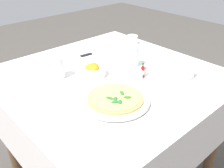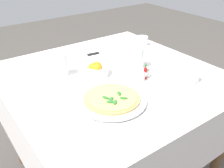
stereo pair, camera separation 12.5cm
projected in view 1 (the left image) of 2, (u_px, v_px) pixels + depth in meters
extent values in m
cube|color=white|center=(109.00, 77.00, 1.38)|extent=(1.10, 1.10, 0.02)
cube|color=white|center=(193.00, 151.00, 1.10)|extent=(1.10, 0.01, 0.28)
cube|color=white|center=(58.00, 69.00, 1.81)|extent=(1.10, 0.01, 0.28)
cube|color=white|center=(18.00, 145.00, 1.13)|extent=(0.01, 1.10, 0.28)
cube|color=white|center=(168.00, 71.00, 1.77)|extent=(0.01, 1.10, 0.28)
cylinder|color=brown|center=(216.00, 134.00, 1.54)|extent=(0.06, 0.06, 0.73)
cylinder|color=brown|center=(7.00, 127.00, 1.59)|extent=(0.06, 0.06, 0.73)
cylinder|color=brown|center=(114.00, 81.00, 2.13)|extent=(0.06, 0.06, 0.73)
cylinder|color=white|center=(115.00, 102.00, 1.14)|extent=(0.19, 0.19, 0.01)
cylinder|color=white|center=(115.00, 100.00, 1.13)|extent=(0.31, 0.31, 0.01)
cylinder|color=#DBAD60|center=(115.00, 98.00, 1.13)|extent=(0.25, 0.25, 0.01)
cylinder|color=#EAC66B|center=(115.00, 97.00, 1.13)|extent=(0.23, 0.23, 0.00)
ellipsoid|color=#2D7533|center=(110.00, 98.00, 1.11)|extent=(0.03, 0.04, 0.01)
ellipsoid|color=#2D7533|center=(115.00, 102.00, 1.08)|extent=(0.04, 0.03, 0.01)
ellipsoid|color=#2D7533|center=(115.00, 99.00, 1.10)|extent=(0.04, 0.04, 0.01)
ellipsoid|color=#2D7533|center=(127.00, 97.00, 1.11)|extent=(0.04, 0.04, 0.01)
ellipsoid|color=#2D7533|center=(122.00, 93.00, 1.15)|extent=(0.03, 0.04, 0.01)
ellipsoid|color=#2D7533|center=(120.00, 102.00, 1.08)|extent=(0.04, 0.04, 0.01)
cylinder|color=white|center=(187.00, 77.00, 1.35)|extent=(0.13, 0.13, 0.01)
cylinder|color=white|center=(187.00, 72.00, 1.34)|extent=(0.08, 0.08, 0.05)
torus|color=white|center=(191.00, 76.00, 1.29)|extent=(0.03, 0.03, 0.03)
cylinder|color=black|center=(188.00, 68.00, 1.33)|extent=(0.07, 0.07, 0.00)
cylinder|color=white|center=(132.00, 44.00, 1.79)|extent=(0.13, 0.13, 0.01)
cylinder|color=white|center=(132.00, 40.00, 1.77)|extent=(0.08, 0.08, 0.06)
torus|color=white|center=(125.00, 40.00, 1.77)|extent=(0.03, 0.03, 0.03)
cylinder|color=black|center=(132.00, 36.00, 1.76)|extent=(0.07, 0.07, 0.00)
cylinder|color=white|center=(58.00, 67.00, 1.33)|extent=(0.07, 0.07, 0.12)
cylinder|color=silver|center=(59.00, 70.00, 1.33)|extent=(0.06, 0.06, 0.08)
cylinder|color=white|center=(133.00, 56.00, 1.45)|extent=(0.06, 0.06, 0.12)
cylinder|color=silver|center=(133.00, 61.00, 1.47)|extent=(0.06, 0.06, 0.06)
cube|color=silver|center=(93.00, 55.00, 1.59)|extent=(0.23, 0.15, 0.02)
cube|color=silver|center=(99.00, 52.00, 1.61)|extent=(0.12, 0.03, 0.01)
cube|color=black|center=(86.00, 55.00, 1.56)|extent=(0.08, 0.03, 0.01)
cylinder|color=white|center=(92.00, 71.00, 1.37)|extent=(0.15, 0.15, 0.04)
sphere|color=orange|center=(94.00, 68.00, 1.37)|extent=(0.06, 0.06, 0.06)
sphere|color=orange|center=(91.00, 69.00, 1.36)|extent=(0.06, 0.06, 0.06)
sphere|color=orange|center=(91.00, 70.00, 1.35)|extent=(0.06, 0.06, 0.06)
sphere|color=orange|center=(95.00, 70.00, 1.35)|extent=(0.06, 0.06, 0.06)
cylinder|color=#B7140F|center=(143.00, 72.00, 1.34)|extent=(0.02, 0.02, 0.05)
cylinder|color=white|center=(143.00, 72.00, 1.34)|extent=(0.02, 0.02, 0.02)
cone|color=#B7140F|center=(143.00, 66.00, 1.33)|extent=(0.02, 0.02, 0.02)
cylinder|color=#1E722D|center=(143.00, 64.00, 1.32)|extent=(0.01, 0.01, 0.01)
cylinder|color=white|center=(144.00, 71.00, 1.37)|extent=(0.03, 0.03, 0.04)
cylinder|color=white|center=(144.00, 72.00, 1.37)|extent=(0.02, 0.02, 0.03)
sphere|color=silver|center=(145.00, 67.00, 1.36)|extent=(0.02, 0.02, 0.02)
cylinder|color=white|center=(140.00, 76.00, 1.33)|extent=(0.03, 0.03, 0.04)
cylinder|color=#38332D|center=(140.00, 77.00, 1.33)|extent=(0.02, 0.02, 0.03)
sphere|color=silver|center=(141.00, 72.00, 1.31)|extent=(0.02, 0.02, 0.02)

